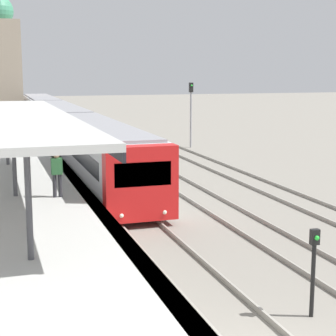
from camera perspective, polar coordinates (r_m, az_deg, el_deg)
name	(u,v)px	position (r m, az deg, el deg)	size (l,w,h in m)	color
platform_canopy	(13,118)	(21.23, -15.44, 4.95)	(4.00, 18.68, 3.04)	beige
person_on_platform	(57,172)	(20.94, -11.22, -0.38)	(0.40, 0.22, 1.66)	#2D2D33
train_near	(61,124)	(42.13, -10.79, 4.37)	(2.69, 45.55, 3.12)	red
signal_post_near	(314,264)	(13.41, 14.58, -9.39)	(0.20, 0.21, 2.10)	black
signal_mast_far	(191,107)	(41.47, 2.35, 6.24)	(0.28, 0.29, 4.78)	gray
distant_domed_building	(0,64)	(60.81, -16.70, 10.06)	(4.16, 4.16, 13.15)	gray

